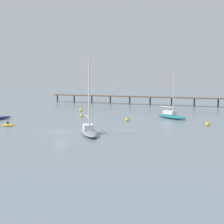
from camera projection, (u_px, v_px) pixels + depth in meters
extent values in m
plane|color=slate|center=(61.00, 132.00, 54.95)|extent=(400.00, 400.00, 0.00)
cube|color=brown|center=(161.00, 97.00, 106.91)|extent=(85.59, 10.42, 0.30)
cylinder|color=#38332D|center=(57.00, 99.00, 122.35)|extent=(0.50, 0.50, 2.69)
cylinder|color=#38332D|center=(74.00, 99.00, 119.58)|extent=(0.50, 0.50, 2.69)
cylinder|color=#38332D|center=(92.00, 100.00, 116.80)|extent=(0.50, 0.50, 2.69)
cylinder|color=#38332D|center=(110.00, 100.00, 114.02)|extent=(0.50, 0.50, 2.69)
cylinder|color=#38332D|center=(130.00, 101.00, 111.24)|extent=(0.50, 0.50, 2.69)
cylinder|color=#38332D|center=(150.00, 101.00, 108.46)|extent=(0.50, 0.50, 2.69)
cylinder|color=#38332D|center=(172.00, 102.00, 105.68)|extent=(0.50, 0.50, 2.69)
cylinder|color=#38332D|center=(194.00, 102.00, 102.91)|extent=(0.50, 0.50, 2.69)
cylinder|color=#38332D|center=(218.00, 103.00, 100.13)|extent=(0.50, 0.50, 2.69)
ellipsoid|color=gray|center=(89.00, 132.00, 52.13)|extent=(7.46, 8.35, 0.82)
cube|color=silver|center=(88.00, 127.00, 52.72)|extent=(2.91, 3.03, 0.84)
cylinder|color=silver|center=(89.00, 96.00, 51.01)|extent=(0.23, 0.23, 11.65)
cylinder|color=silver|center=(87.00, 116.00, 53.46)|extent=(2.80, 3.36, 0.18)
ellipsoid|color=#1E727A|center=(172.00, 117.00, 72.53)|extent=(8.61, 5.85, 0.95)
cube|color=silver|center=(169.00, 112.00, 72.98)|extent=(3.45, 2.75, 0.91)
cylinder|color=silver|center=(173.00, 95.00, 71.59)|extent=(0.22, 0.22, 9.56)
cylinder|color=silver|center=(167.00, 107.00, 73.62)|extent=(3.80, 2.10, 0.18)
ellipsoid|color=yellow|center=(8.00, 125.00, 61.52)|extent=(3.04, 2.03, 0.35)
cylinder|color=#26262D|center=(8.00, 123.00, 61.47)|extent=(0.45, 0.45, 0.55)
sphere|color=tan|center=(8.00, 121.00, 61.42)|extent=(0.24, 0.24, 0.24)
sphere|color=yellow|center=(81.00, 110.00, 88.05)|extent=(0.84, 0.84, 0.84)
sphere|color=yellow|center=(127.00, 120.00, 68.03)|extent=(0.80, 0.80, 0.80)
sphere|color=yellow|center=(207.00, 124.00, 61.33)|extent=(0.83, 0.83, 0.83)
sphere|color=yellow|center=(81.00, 116.00, 75.58)|extent=(0.71, 0.71, 0.71)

